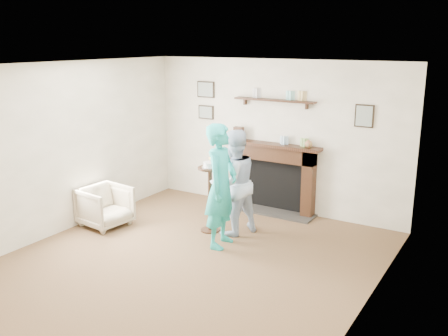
{
  "coord_description": "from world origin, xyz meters",
  "views": [
    {
      "loc": [
        3.47,
        -4.86,
        2.79
      ],
      "look_at": [
        -0.02,
        0.9,
        1.06
      ],
      "focal_mm": 40.0,
      "sensor_mm": 36.0,
      "label": 1
    }
  ],
  "objects_px": {
    "woman": "(221,245)",
    "pedestal_table": "(210,186)",
    "armchair": "(106,225)",
    "man": "(233,233)"
  },
  "relations": [
    {
      "from": "man",
      "to": "armchair",
      "type": "bearing_deg",
      "value": -44.08
    },
    {
      "from": "woman",
      "to": "pedestal_table",
      "type": "distance_m",
      "value": 0.89
    },
    {
      "from": "pedestal_table",
      "to": "armchair",
      "type": "bearing_deg",
      "value": -156.37
    },
    {
      "from": "armchair",
      "to": "woman",
      "type": "relative_size",
      "value": 0.4
    },
    {
      "from": "armchair",
      "to": "woman",
      "type": "bearing_deg",
      "value": -74.61
    },
    {
      "from": "armchair",
      "to": "pedestal_table",
      "type": "relative_size",
      "value": 0.6
    },
    {
      "from": "armchair",
      "to": "man",
      "type": "height_order",
      "value": "man"
    },
    {
      "from": "woman",
      "to": "pedestal_table",
      "type": "relative_size",
      "value": 1.52
    },
    {
      "from": "armchair",
      "to": "pedestal_table",
      "type": "height_order",
      "value": "pedestal_table"
    },
    {
      "from": "woman",
      "to": "pedestal_table",
      "type": "bearing_deg",
      "value": 40.05
    }
  ]
}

